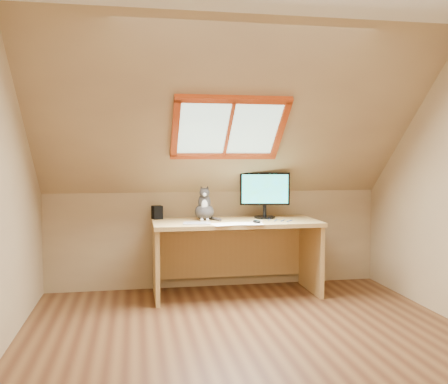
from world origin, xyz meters
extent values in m
plane|color=brown|center=(0.00, 0.00, 0.00)|extent=(3.50, 3.50, 0.00)
cube|color=tan|center=(0.00, -1.75, 1.20)|extent=(3.50, 0.02, 2.40)
cube|color=tan|center=(0.00, 1.75, 0.50)|extent=(3.50, 0.02, 1.00)
cube|color=tan|center=(0.00, 0.97, 1.70)|extent=(3.50, 1.56, 1.41)
cube|color=#B2E0CC|center=(0.00, 1.05, 1.63)|extent=(0.90, 0.53, 0.48)
cube|color=#C34312|center=(0.00, 1.05, 1.63)|extent=(1.02, 0.64, 0.59)
cube|color=tan|center=(0.14, 1.38, 0.72)|extent=(1.62, 0.71, 0.04)
cube|color=tan|center=(-0.65, 1.38, 0.35)|extent=(0.04, 0.64, 0.70)
cube|color=tan|center=(0.92, 1.38, 0.35)|extent=(0.04, 0.64, 0.70)
cube|color=tan|center=(0.14, 1.70, 0.35)|extent=(1.52, 0.03, 0.49)
cylinder|color=black|center=(0.46, 1.51, 0.75)|extent=(0.21, 0.21, 0.02)
cylinder|color=black|center=(0.46, 1.51, 0.82)|extent=(0.03, 0.03, 0.12)
cube|color=black|center=(0.46, 1.51, 1.04)|extent=(0.50, 0.13, 0.33)
cube|color=#157BB4|center=(0.46, 1.48, 1.04)|extent=(0.46, 0.09, 0.29)
ellipsoid|color=#403A38|center=(-0.16, 1.47, 0.82)|extent=(0.21, 0.25, 0.16)
ellipsoid|color=#403A38|center=(-0.17, 1.46, 0.92)|extent=(0.14, 0.14, 0.18)
ellipsoid|color=silver|center=(-0.17, 1.41, 0.90)|extent=(0.06, 0.04, 0.10)
ellipsoid|color=#403A38|center=(-0.17, 1.42, 1.02)|extent=(0.11, 0.10, 0.09)
sphere|color=silver|center=(-0.17, 1.38, 1.00)|extent=(0.04, 0.04, 0.04)
cone|color=#403A38|center=(-0.20, 1.44, 1.06)|extent=(0.05, 0.05, 0.06)
cone|color=#403A38|center=(-0.14, 1.43, 1.06)|extent=(0.05, 0.05, 0.06)
cube|color=black|center=(-0.62, 1.63, 0.81)|extent=(0.12, 0.12, 0.13)
cube|color=#B2B2B7|center=(-0.27, 1.19, 0.75)|extent=(0.28, 0.22, 0.01)
ellipsoid|color=black|center=(0.29, 1.14, 0.76)|extent=(0.09, 0.11, 0.03)
cube|color=white|center=(0.09, 1.12, 0.74)|extent=(0.33, 0.27, 0.00)
cube|color=white|center=(0.09, 1.12, 0.74)|extent=(0.32, 0.24, 0.00)
camera|label=1|loc=(-0.84, -3.39, 1.36)|focal=40.00mm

